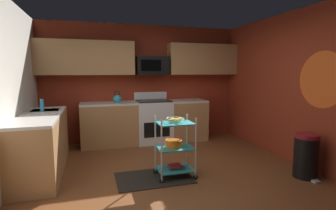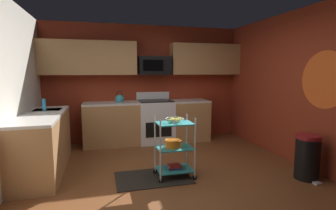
{
  "view_description": "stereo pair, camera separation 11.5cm",
  "coord_description": "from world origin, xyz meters",
  "px_view_note": "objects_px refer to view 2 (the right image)",
  "views": [
    {
      "loc": [
        -1.12,
        -3.42,
        1.58
      ],
      "look_at": [
        0.02,
        0.43,
        1.05
      ],
      "focal_mm": 27.67,
      "sensor_mm": 36.0,
      "label": 1
    },
    {
      "loc": [
        -1.01,
        -3.45,
        1.58
      ],
      "look_at": [
        0.02,
        0.43,
        1.05
      ],
      "focal_mm": 27.67,
      "sensor_mm": 36.0,
      "label": 2
    }
  ],
  "objects_px": {
    "mixing_bowl_large": "(173,143)",
    "book_stack": "(174,167)",
    "dish_soap_bottle": "(44,105)",
    "oven_range": "(156,121)",
    "rolling_cart": "(175,148)",
    "trash_can": "(307,157)",
    "kettle": "(120,99)",
    "fruit_bowl": "(175,120)",
    "microwave": "(154,66)"
  },
  "relations": [
    {
      "from": "fruit_bowl",
      "to": "dish_soap_bottle",
      "type": "xyz_separation_m",
      "value": [
        -1.96,
        1.1,
        0.14
      ]
    },
    {
      "from": "dish_soap_bottle",
      "to": "trash_can",
      "type": "height_order",
      "value": "dish_soap_bottle"
    },
    {
      "from": "microwave",
      "to": "book_stack",
      "type": "relative_size",
      "value": 3.49
    },
    {
      "from": "oven_range",
      "to": "microwave",
      "type": "bearing_deg",
      "value": 90.26
    },
    {
      "from": "dish_soap_bottle",
      "to": "kettle",
      "type": "bearing_deg",
      "value": 33.92
    },
    {
      "from": "dish_soap_bottle",
      "to": "mixing_bowl_large",
      "type": "bearing_deg",
      "value": -29.75
    },
    {
      "from": "oven_range",
      "to": "microwave",
      "type": "height_order",
      "value": "microwave"
    },
    {
      "from": "kettle",
      "to": "dish_soap_bottle",
      "type": "bearing_deg",
      "value": -146.08
    },
    {
      "from": "microwave",
      "to": "dish_soap_bottle",
      "type": "xyz_separation_m",
      "value": [
        -2.09,
        -0.99,
        -0.68
      ]
    },
    {
      "from": "book_stack",
      "to": "trash_can",
      "type": "distance_m",
      "value": 1.96
    },
    {
      "from": "book_stack",
      "to": "dish_soap_bottle",
      "type": "xyz_separation_m",
      "value": [
        -1.96,
        1.1,
        0.86
      ]
    },
    {
      "from": "mixing_bowl_large",
      "to": "trash_can",
      "type": "relative_size",
      "value": 0.38
    },
    {
      "from": "rolling_cart",
      "to": "fruit_bowl",
      "type": "height_order",
      "value": "rolling_cart"
    },
    {
      "from": "mixing_bowl_large",
      "to": "rolling_cart",
      "type": "bearing_deg",
      "value": -0.0
    },
    {
      "from": "book_stack",
      "to": "trash_can",
      "type": "bearing_deg",
      "value": -16.56
    },
    {
      "from": "mixing_bowl_large",
      "to": "kettle",
      "type": "relative_size",
      "value": 0.95
    },
    {
      "from": "kettle",
      "to": "trash_can",
      "type": "height_order",
      "value": "kettle"
    },
    {
      "from": "microwave",
      "to": "rolling_cart",
      "type": "bearing_deg",
      "value": -93.69
    },
    {
      "from": "mixing_bowl_large",
      "to": "book_stack",
      "type": "bearing_deg",
      "value": 0.0
    },
    {
      "from": "oven_range",
      "to": "fruit_bowl",
      "type": "bearing_deg",
      "value": -93.89
    },
    {
      "from": "fruit_bowl",
      "to": "mixing_bowl_large",
      "type": "distance_m",
      "value": 0.36
    },
    {
      "from": "oven_range",
      "to": "microwave",
      "type": "relative_size",
      "value": 1.57
    },
    {
      "from": "rolling_cart",
      "to": "mixing_bowl_large",
      "type": "bearing_deg",
      "value": 180.0
    },
    {
      "from": "fruit_bowl",
      "to": "book_stack",
      "type": "relative_size",
      "value": 1.36
    },
    {
      "from": "kettle",
      "to": "trash_can",
      "type": "relative_size",
      "value": 0.4
    },
    {
      "from": "fruit_bowl",
      "to": "trash_can",
      "type": "bearing_deg",
      "value": -16.56
    },
    {
      "from": "kettle",
      "to": "dish_soap_bottle",
      "type": "xyz_separation_m",
      "value": [
        -1.31,
        -0.88,
        0.02
      ]
    },
    {
      "from": "rolling_cart",
      "to": "fruit_bowl",
      "type": "relative_size",
      "value": 3.36
    },
    {
      "from": "dish_soap_bottle",
      "to": "trash_can",
      "type": "distance_m",
      "value": 4.22
    },
    {
      "from": "oven_range",
      "to": "rolling_cart",
      "type": "xyz_separation_m",
      "value": [
        -0.14,
        -1.99,
        -0.03
      ]
    },
    {
      "from": "rolling_cart",
      "to": "kettle",
      "type": "bearing_deg",
      "value": 108.05
    },
    {
      "from": "oven_range",
      "to": "trash_can",
      "type": "relative_size",
      "value": 1.67
    },
    {
      "from": "oven_range",
      "to": "book_stack",
      "type": "relative_size",
      "value": 5.48
    },
    {
      "from": "trash_can",
      "to": "fruit_bowl",
      "type": "bearing_deg",
      "value": 163.44
    },
    {
      "from": "fruit_bowl",
      "to": "oven_range",
      "type": "bearing_deg",
      "value": 86.11
    },
    {
      "from": "dish_soap_bottle",
      "to": "trash_can",
      "type": "relative_size",
      "value": 0.3
    },
    {
      "from": "oven_range",
      "to": "trash_can",
      "type": "bearing_deg",
      "value": -55.73
    },
    {
      "from": "oven_range",
      "to": "dish_soap_bottle",
      "type": "xyz_separation_m",
      "value": [
        -2.09,
        -0.88,
        0.54
      ]
    },
    {
      "from": "microwave",
      "to": "rolling_cart",
      "type": "height_order",
      "value": "microwave"
    },
    {
      "from": "mixing_bowl_large",
      "to": "book_stack",
      "type": "relative_size",
      "value": 1.26
    },
    {
      "from": "rolling_cart",
      "to": "book_stack",
      "type": "distance_m",
      "value": 0.29
    },
    {
      "from": "trash_can",
      "to": "rolling_cart",
      "type": "bearing_deg",
      "value": 163.44
    },
    {
      "from": "dish_soap_bottle",
      "to": "book_stack",
      "type": "bearing_deg",
      "value": -29.44
    },
    {
      "from": "mixing_bowl_large",
      "to": "kettle",
      "type": "xyz_separation_m",
      "value": [
        -0.62,
        1.98,
        0.48
      ]
    },
    {
      "from": "kettle",
      "to": "oven_range",
      "type": "bearing_deg",
      "value": 0.28
    },
    {
      "from": "microwave",
      "to": "trash_can",
      "type": "bearing_deg",
      "value": -56.79
    },
    {
      "from": "kettle",
      "to": "trash_can",
      "type": "distance_m",
      "value": 3.64
    },
    {
      "from": "rolling_cart",
      "to": "mixing_bowl_large",
      "type": "distance_m",
      "value": 0.07
    },
    {
      "from": "fruit_bowl",
      "to": "book_stack",
      "type": "distance_m",
      "value": 0.72
    },
    {
      "from": "rolling_cart",
      "to": "dish_soap_bottle",
      "type": "bearing_deg",
      "value": 150.56
    }
  ]
}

